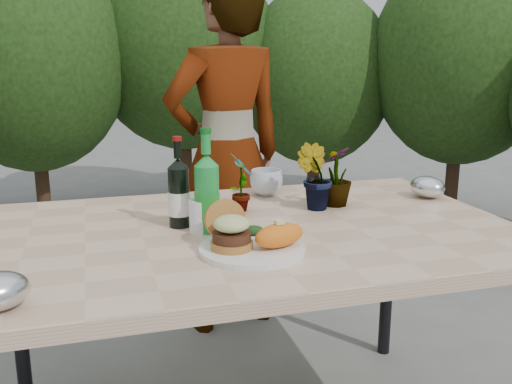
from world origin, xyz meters
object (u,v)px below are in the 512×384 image
object	(u,v)px
patio_table	(249,246)
person	(227,156)
dinner_plate	(252,249)
wine_bottle	(179,194)

from	to	relation	value
patio_table	person	world-z (taller)	person
person	dinner_plate	bearing A→B (deg)	66.65
wine_bottle	patio_table	bearing A→B (deg)	-26.79
patio_table	person	xyz separation A→B (m)	(0.15, 0.89, 0.11)
dinner_plate	person	size ratio (longest dim) A/B	0.17
dinner_plate	person	bearing A→B (deg)	80.02
dinner_plate	wine_bottle	distance (m)	0.33
dinner_plate	patio_table	bearing A→B (deg)	77.12
patio_table	dinner_plate	bearing A→B (deg)	-102.88
wine_bottle	person	distance (m)	0.89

